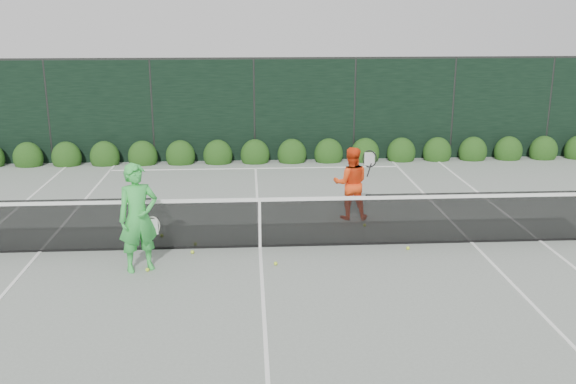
{
  "coord_description": "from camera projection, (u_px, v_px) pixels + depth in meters",
  "views": [
    {
      "loc": [
        -0.18,
        -11.5,
        4.32
      ],
      "look_at": [
        0.55,
        0.3,
        1.0
      ],
      "focal_mm": 40.0,
      "sensor_mm": 36.0,
      "label": 1
    }
  ],
  "objects": [
    {
      "name": "tennis_balls",
      "position": [
        251.0,
        247.0,
        12.12
      ],
      "size": [
        4.82,
        2.22,
        0.07
      ],
      "color": "#C4E432",
      "rests_on": "ground"
    },
    {
      "name": "windscreen_fence",
      "position": [
        263.0,
        215.0,
        9.21
      ],
      "size": [
        32.0,
        21.07,
        3.06
      ],
      "color": "black",
      "rests_on": "ground"
    },
    {
      "name": "player_woman",
      "position": [
        138.0,
        218.0,
        10.91
      ],
      "size": [
        0.81,
        0.69,
        1.89
      ],
      "rotation": [
        0.0,
        0.0,
        0.42
      ],
      "color": "green",
      "rests_on": "ground"
    },
    {
      "name": "player_man",
      "position": [
        351.0,
        183.0,
        13.74
      ],
      "size": [
        0.9,
        0.65,
        1.57
      ],
      "rotation": [
        0.0,
        0.0,
        3.07
      ],
      "color": "#FF4615",
      "rests_on": "ground"
    },
    {
      "name": "tennis_net",
      "position": [
        258.0,
        221.0,
        12.08
      ],
      "size": [
        12.9,
        0.1,
        1.07
      ],
      "color": "black",
      "rests_on": "ground"
    },
    {
      "name": "court_lines",
      "position": [
        260.0,
        247.0,
        12.23
      ],
      "size": [
        11.03,
        23.83,
        0.01
      ],
      "color": "white",
      "rests_on": "ground"
    },
    {
      "name": "hedge_row",
      "position": [
        255.0,
        155.0,
        19.03
      ],
      "size": [
        31.66,
        0.65,
        0.94
      ],
      "color": "black",
      "rests_on": "ground"
    },
    {
      "name": "ground",
      "position": [
        260.0,
        247.0,
        12.23
      ],
      "size": [
        80.0,
        80.0,
        0.0
      ],
      "primitive_type": "plane",
      "color": "gray",
      "rests_on": "ground"
    }
  ]
}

